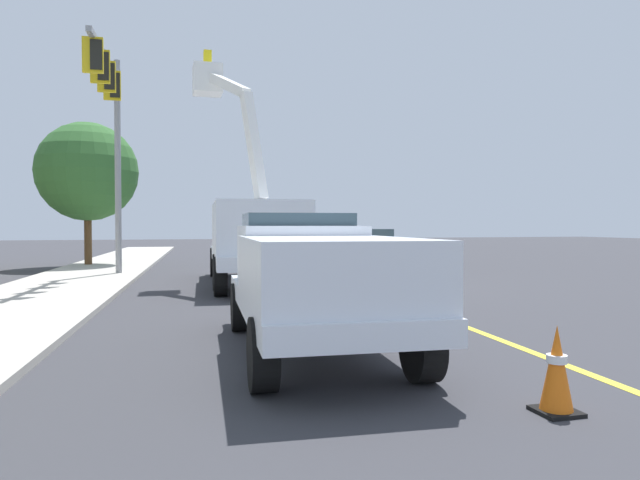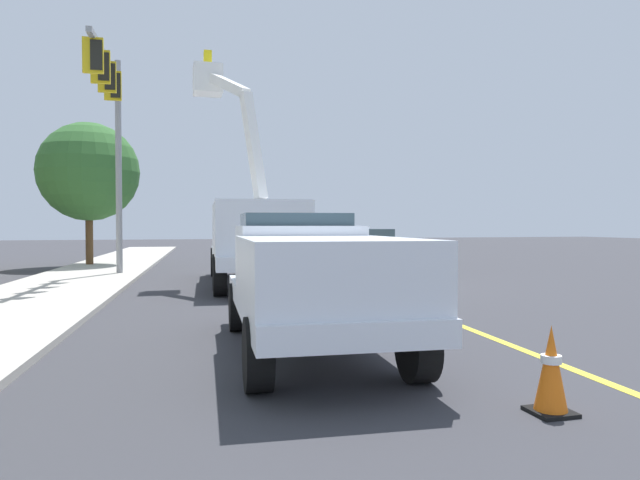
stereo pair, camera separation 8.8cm
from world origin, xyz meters
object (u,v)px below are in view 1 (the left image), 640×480
at_px(passing_minivan, 366,244).
at_px(traffic_cone_mid_rear, 291,261).
at_px(service_pickup_truck, 314,276).
at_px(utility_bucket_truck, 252,233).
at_px(traffic_signal_mast, 110,110).
at_px(traffic_cone_leading, 557,370).
at_px(traffic_cone_mid_front, 349,284).

height_order(passing_minivan, traffic_cone_mid_rear, passing_minivan).
bearing_deg(service_pickup_truck, passing_minivan, -22.65).
relative_size(service_pickup_truck, traffic_cone_mid_rear, 6.64).
height_order(utility_bucket_truck, passing_minivan, utility_bucket_truck).
distance_m(passing_minivan, traffic_cone_mid_rear, 5.53).
bearing_deg(service_pickup_truck, traffic_signal_mast, 17.62).
relative_size(traffic_cone_leading, traffic_cone_mid_rear, 1.02).
bearing_deg(traffic_signal_mast, traffic_cone_leading, -160.41).
xyz_separation_m(utility_bucket_truck, service_pickup_truck, (-9.78, 0.59, -0.50)).
relative_size(passing_minivan, traffic_cone_leading, 5.59).
relative_size(utility_bucket_truck, traffic_cone_mid_front, 11.04).
bearing_deg(utility_bucket_truck, traffic_signal_mast, 63.46).
relative_size(passing_minivan, traffic_cone_mid_rear, 5.70).
distance_m(service_pickup_truck, traffic_cone_mid_rear, 14.10).
height_order(service_pickup_truck, traffic_signal_mast, traffic_signal_mast).
distance_m(service_pickup_truck, passing_minivan, 18.55).
bearing_deg(traffic_cone_mid_rear, passing_minivan, -53.14).
bearing_deg(traffic_cone_mid_rear, traffic_cone_leading, 176.22).
relative_size(traffic_cone_leading, traffic_signal_mast, 0.11).
bearing_deg(traffic_cone_leading, passing_minivan, -15.20).
xyz_separation_m(service_pickup_truck, traffic_cone_leading, (-3.24, -1.61, -0.69)).
bearing_deg(utility_bucket_truck, service_pickup_truck, 176.57).
bearing_deg(passing_minivan, traffic_signal_mast, 115.20).
xyz_separation_m(traffic_cone_leading, traffic_signal_mast, (15.20, 5.41, 5.25)).
bearing_deg(passing_minivan, traffic_cone_mid_front, 157.69).
bearing_deg(traffic_cone_mid_rear, utility_bucket_truck, 151.94).
distance_m(traffic_cone_leading, traffic_signal_mast, 16.97).
bearing_deg(traffic_cone_mid_front, service_pickup_truck, 156.65).
xyz_separation_m(utility_bucket_truck, traffic_cone_mid_rear, (4.04, -2.15, -1.19)).
bearing_deg(utility_bucket_truck, passing_minivan, -41.78).
height_order(traffic_cone_mid_front, traffic_cone_mid_rear, traffic_cone_mid_rear).
bearing_deg(traffic_cone_mid_front, utility_bucket_truck, 23.57).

